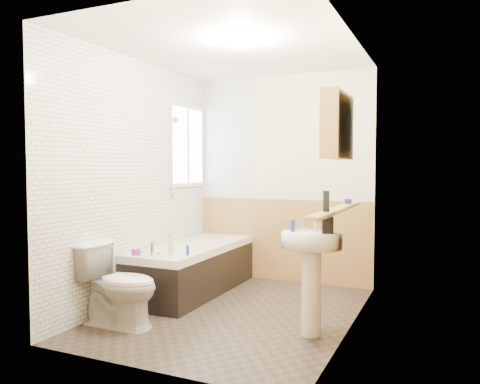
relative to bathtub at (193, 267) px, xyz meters
name	(u,v)px	position (x,y,z in m)	size (l,w,h in m)	color
floor	(234,312)	(0.73, -0.49, -0.28)	(2.80, 2.80, 0.00)	#302922
ceiling	(233,48)	(0.73, -0.49, 2.22)	(2.80, 2.80, 0.00)	white
wall_back	(282,179)	(0.73, 0.92, 0.97)	(2.20, 0.02, 2.50)	#EFE9C5
wall_front	(145,188)	(0.73, -1.90, 0.97)	(2.20, 0.02, 2.50)	#EFE9C5
wall_left	(137,181)	(-0.38, -0.49, 0.97)	(0.02, 2.80, 2.50)	#EFE9C5
wall_right	(352,184)	(1.84, -0.49, 0.97)	(0.02, 2.80, 2.50)	#EFE9C5
wainscot_right	(348,271)	(1.82, -0.49, 0.22)	(0.01, 2.80, 1.00)	#B48849
wainscot_front	(148,298)	(0.73, -1.88, 0.22)	(2.20, 0.01, 1.00)	#B48849
wainscot_back	(281,240)	(0.73, 0.89, 0.22)	(2.20, 0.01, 1.00)	#B48849
tile_cladding_left	(139,181)	(-0.36, -0.49, 0.97)	(0.01, 2.80, 2.50)	white
tile_return_back	(228,139)	(0.01, 0.89, 1.47)	(0.75, 0.01, 1.50)	white
window	(187,146)	(-0.33, 0.46, 1.37)	(0.03, 0.79, 0.99)	white
bathtub	(193,267)	(0.00, 0.00, 0.00)	(0.70, 1.77, 0.67)	black
shower_riser	(173,143)	(-0.31, 0.09, 1.39)	(0.10, 0.07, 1.08)	silver
toilet	(119,285)	(-0.03, -1.24, 0.08)	(0.41, 0.74, 0.73)	white
sink	(311,262)	(1.57, -0.78, 0.34)	(0.50, 0.41, 0.97)	white
pine_shelf	(337,210)	(1.77, -0.75, 0.77)	(0.10, 1.56, 0.03)	#B48849
medicine_cabinet	(337,126)	(1.74, -0.65, 1.45)	(0.15, 0.60, 0.55)	#B48849
foam_can	(326,201)	(1.77, -1.12, 0.86)	(0.05, 0.05, 0.15)	black
green_bottle	(327,198)	(1.77, -1.08, 0.89)	(0.04, 0.04, 0.20)	silver
black_jar	(348,201)	(1.77, -0.30, 0.81)	(0.06, 0.06, 0.04)	navy
soap_bottle	(327,228)	(1.71, -0.82, 0.63)	(0.09, 0.20, 0.09)	black
clear_bottle	(293,226)	(1.43, -0.84, 0.63)	(0.03, 0.03, 0.10)	#19339E
blue_gel	(171,244)	(0.13, -0.65, 0.36)	(0.06, 0.04, 0.22)	silver
cream_jar	(136,252)	(-0.19, -0.78, 0.28)	(0.09, 0.09, 0.06)	purple
orange_bottle	(188,250)	(0.28, -0.59, 0.30)	(0.03, 0.03, 0.10)	#19339E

